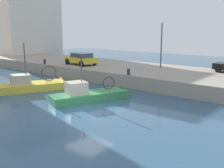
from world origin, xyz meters
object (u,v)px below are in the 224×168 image
(mooring_bollard_mid, at_px, (129,72))
(mooring_bollard_north, at_px, (45,62))
(quay_streetlamp, at_px, (162,37))
(parked_car_yellow, at_px, (81,59))
(fishing_boat_yellow, at_px, (37,88))
(fishing_boat_green, at_px, (94,98))

(mooring_bollard_mid, distance_m, mooring_bollard_north, 12.00)
(mooring_bollard_mid, height_order, mooring_bollard_north, same)
(mooring_bollard_north, relative_size, quay_streetlamp, 0.11)
(mooring_bollard_north, bearing_deg, parked_car_yellow, -60.91)
(fishing_boat_yellow, bearing_deg, fishing_boat_green, -84.82)
(fishing_boat_yellow, height_order, fishing_boat_green, fishing_boat_yellow)
(fishing_boat_yellow, distance_m, mooring_bollard_mid, 8.28)
(mooring_bollard_mid, bearing_deg, fishing_boat_yellow, 134.23)
(fishing_boat_yellow, xyz_separation_m, parked_car_yellow, (7.84, 2.29, 1.78))
(fishing_boat_yellow, height_order, quay_streetlamp, quay_streetlamp)
(fishing_boat_green, distance_m, mooring_bollard_north, 13.49)
(fishing_boat_green, relative_size, mooring_bollard_mid, 12.29)
(fishing_boat_yellow, height_order, mooring_bollard_mid, fishing_boat_yellow)
(fishing_boat_green, distance_m, parked_car_yellow, 11.37)
(fishing_boat_green, distance_m, mooring_bollard_mid, 5.32)
(fishing_boat_yellow, distance_m, parked_car_yellow, 8.36)
(mooring_bollard_mid, relative_size, quay_streetlamp, 0.11)
(fishing_boat_green, height_order, mooring_bollard_mid, fishing_boat_green)
(fishing_boat_yellow, bearing_deg, mooring_bollard_mid, -45.77)
(fishing_boat_green, xyz_separation_m, parked_car_yellow, (7.28, 8.55, 1.77))
(mooring_bollard_north, bearing_deg, mooring_bollard_mid, -90.00)
(fishing_boat_yellow, relative_size, quay_streetlamp, 1.34)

